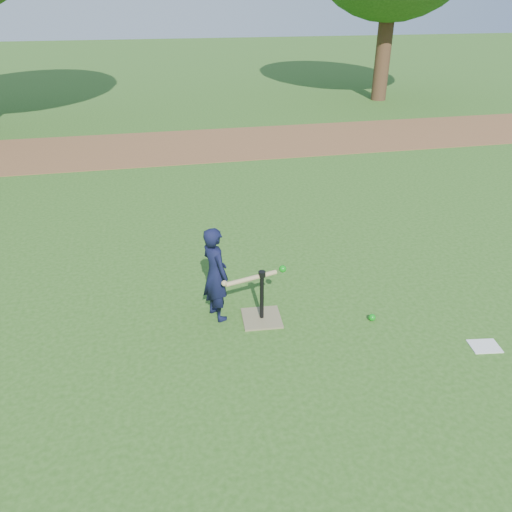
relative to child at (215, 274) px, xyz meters
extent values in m
plane|color=#285116|center=(0.85, -0.26, -0.55)|extent=(80.00, 80.00, 0.00)
cube|color=brown|center=(0.85, 7.24, -0.54)|extent=(24.00, 3.00, 0.01)
imported|color=black|center=(0.00, 0.00, 0.00)|extent=(0.40, 0.47, 1.10)
sphere|color=#0C8913|center=(1.69, -0.47, -0.51)|extent=(0.08, 0.08, 0.08)
cube|color=silver|center=(2.64, -1.16, -0.54)|extent=(0.33, 0.27, 0.01)
cube|color=#7B704E|center=(0.48, -0.17, -0.54)|extent=(0.46, 0.46, 0.02)
cylinder|color=black|center=(0.48, -0.17, -0.25)|extent=(0.05, 0.05, 0.55)
cylinder|color=black|center=(0.48, -0.17, 0.03)|extent=(0.08, 0.08, 0.06)
cylinder|color=tan|center=(0.36, -0.19, 0.01)|extent=(0.59, 0.20, 0.05)
sphere|color=tan|center=(0.06, -0.23, 0.01)|extent=(0.06, 0.06, 0.06)
sphere|color=#0C8913|center=(0.72, -0.16, 0.07)|extent=(0.08, 0.08, 0.08)
cylinder|color=#382316|center=(7.35, 11.74, 1.16)|extent=(0.50, 0.50, 3.42)
camera|label=1|loc=(-0.58, -4.70, 2.71)|focal=35.00mm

